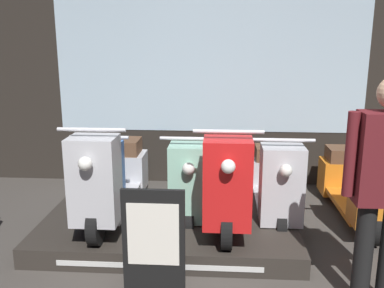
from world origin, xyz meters
The scene contains 10 objects.
shop_wall_back centered at (0.00, 3.17, 1.60)m, with size 7.05×0.09×3.20m.
display_platform centered at (-0.33, 1.56, 0.09)m, with size 2.41×1.56×0.18m.
scooter_display_left centered at (-0.87, 1.52, 0.58)m, with size 0.55×1.66×1.00m.
scooter_display_right centered at (0.21, 1.52, 0.58)m, with size 0.55×1.66×1.00m.
scooter_backrow_0 centered at (-0.97, 2.03, 0.40)m, with size 0.55×1.66×1.00m.
scooter_backrow_1 centered at (-0.13, 2.03, 0.40)m, with size 0.55×1.66×1.00m.
scooter_backrow_2 centered at (0.72, 2.03, 0.40)m, with size 0.55×1.66×1.00m.
scooter_backrow_3 centered at (1.56, 2.03, 0.40)m, with size 0.55×1.66×1.00m.
person_right_browsing centered at (1.24, 0.49, 0.95)m, with size 0.55×0.22×1.64m.
price_sign_board centered at (-0.33, 0.58, 0.41)m, with size 0.47×0.04×0.81m.
Camera 1 is at (0.15, -2.29, 1.86)m, focal length 40.00 mm.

